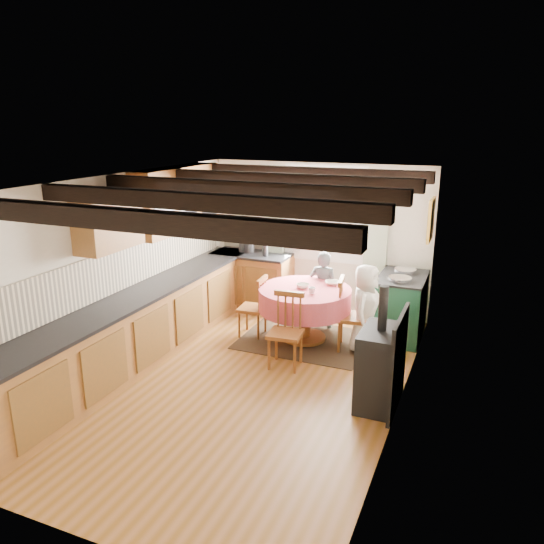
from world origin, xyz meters
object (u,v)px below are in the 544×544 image
at_px(chair_left, 252,306).
at_px(child_far, 323,290).
at_px(dining_table, 304,315).
at_px(cup, 312,291).
at_px(aga_range, 400,306).
at_px(chair_right, 353,314).
at_px(chair_near, 285,331).
at_px(cast_iron_stove, 381,347).
at_px(child_right, 365,309).

height_order(chair_left, child_far, child_far).
relative_size(dining_table, cup, 13.43).
bearing_deg(chair_left, child_far, 125.11).
height_order(aga_range, cup, aga_range).
bearing_deg(dining_table, chair_left, -172.70).
height_order(chair_left, chair_right, chair_right).
bearing_deg(cup, chair_right, 16.29).
relative_size(chair_near, child_far, 0.81).
xyz_separation_m(dining_table, aga_range, (1.22, 0.68, 0.08)).
xyz_separation_m(chair_right, child_far, (-0.62, 0.61, 0.09)).
bearing_deg(cup, dining_table, 132.04).
xyz_separation_m(aga_range, cast_iron_stove, (0.11, -2.03, 0.22)).
xyz_separation_m(dining_table, cast_iron_stove, (1.33, -1.35, 0.30)).
xyz_separation_m(dining_table, chair_near, (0.05, -0.87, 0.09)).
bearing_deg(aga_range, chair_near, -127.20).
height_order(dining_table, chair_near, chair_near).
bearing_deg(child_right, cast_iron_stove, -158.80).
height_order(chair_near, aga_range, chair_near).
xyz_separation_m(chair_near, cup, (0.11, 0.69, 0.34)).
bearing_deg(cast_iron_stove, chair_near, 159.48).
relative_size(chair_left, cup, 9.29).
height_order(child_far, cup, child_far).
height_order(chair_left, aga_range, aga_range).
bearing_deg(dining_table, cup, -47.96).
xyz_separation_m(chair_left, child_right, (1.63, 0.06, 0.16)).
distance_m(chair_left, cast_iron_stove, 2.45).
bearing_deg(chair_near, aga_range, 47.72).
distance_m(chair_near, cast_iron_stove, 1.39).
bearing_deg(child_far, aga_range, -175.68).
distance_m(chair_left, cup, 1.00).
height_order(dining_table, chair_left, chair_left).
bearing_deg(cup, aga_range, 39.03).
xyz_separation_m(chair_near, child_far, (0.04, 1.46, 0.11)).
bearing_deg(dining_table, aga_range, 29.15).
relative_size(aga_range, cup, 10.48).
relative_size(chair_near, aga_range, 0.95).
distance_m(child_far, child_right, 1.00).
distance_m(dining_table, child_right, 0.90).
bearing_deg(dining_table, chair_right, -1.65).
distance_m(chair_right, child_right, 0.20).
distance_m(aga_range, cup, 1.41).
xyz_separation_m(chair_left, aga_range, (1.99, 0.78, 0.02)).
height_order(dining_table, cast_iron_stove, cast_iron_stove).
height_order(chair_near, chair_right, chair_right).
height_order(dining_table, child_right, child_right).
distance_m(cast_iron_stove, child_right, 1.39).
relative_size(cast_iron_stove, child_far, 1.16).
height_order(dining_table, chair_right, chair_right).
height_order(child_far, child_right, child_right).
bearing_deg(aga_range, dining_table, -150.85).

